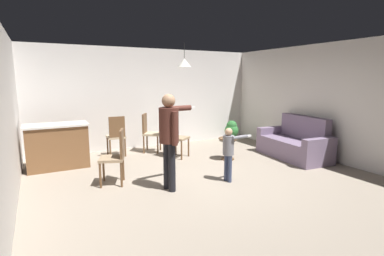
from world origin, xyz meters
name	(u,v)px	position (x,y,z in m)	size (l,w,h in m)	color
ground	(207,179)	(0.00, 0.00, 0.00)	(7.68, 7.68, 0.00)	gray
wall_back	(149,98)	(0.00, 3.20, 1.35)	(6.40, 0.10, 2.70)	silver
wall_left	(2,120)	(-3.20, 0.00, 1.35)	(0.10, 6.40, 2.70)	silver
wall_right	(325,102)	(3.20, 0.00, 1.35)	(0.10, 6.40, 2.70)	silver
couch_floral	(295,144)	(2.67, 0.35, 0.33)	(1.01, 1.87, 1.00)	slate
kitchen_counter	(58,146)	(-2.45, 2.11, 0.48)	(1.26, 0.66, 0.95)	brown
side_table_by_couch	(228,146)	(1.13, 0.95, 0.33)	(0.44, 0.44, 0.52)	brown
person_adult	(170,131)	(-0.84, -0.16, 1.02)	(0.79, 0.53, 1.65)	black
person_child	(229,148)	(0.28, -0.29, 0.63)	(0.55, 0.29, 1.01)	#384260
dining_chair_by_counter	(116,155)	(-1.59, 0.55, 0.55)	(0.54, 0.54, 1.00)	brown
dining_chair_near_wall	(176,135)	(0.15, 1.74, 0.55)	(0.59, 0.59, 1.00)	brown
dining_chair_centre_back	(149,131)	(-0.25, 2.53, 0.55)	(0.58, 0.58, 1.00)	brown
dining_chair_spare	(116,134)	(-1.11, 2.47, 0.55)	(0.44, 0.44, 1.00)	brown
potted_plant_corner	(232,130)	(2.37, 2.54, 0.35)	(0.42, 0.42, 0.64)	#4C4742
spare_remote_on_table	(231,137)	(1.17, 0.90, 0.54)	(0.04, 0.13, 0.04)	white
ceiling_light_pendant	(184,63)	(0.29, 1.55, 2.25)	(0.32, 0.32, 0.55)	silver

